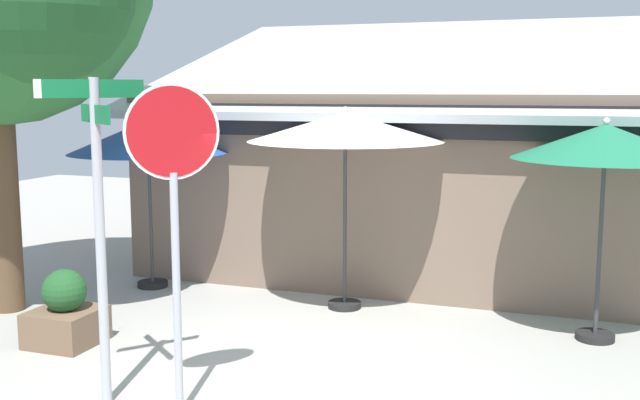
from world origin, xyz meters
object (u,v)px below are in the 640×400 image
object	(u,v)px
sidewalk_planter	(65,314)
stop_sign	(174,185)
patio_umbrella_royal_blue_left	(148,138)
patio_umbrella_forest_green_right	(605,144)
street_sign_post	(98,207)
patio_umbrella_ivory_center	(345,128)

from	to	relation	value
sidewalk_planter	stop_sign	bearing A→B (deg)	-29.48
patio_umbrella_royal_blue_left	patio_umbrella_forest_green_right	size ratio (longest dim) A/B	0.98
street_sign_post	patio_umbrella_ivory_center	bearing A→B (deg)	73.01
stop_sign	patio_umbrella_forest_green_right	size ratio (longest dim) A/B	1.14
patio_umbrella_forest_green_right	patio_umbrella_ivory_center	bearing A→B (deg)	175.38
patio_umbrella_ivory_center	patio_umbrella_forest_green_right	bearing A→B (deg)	-4.62
street_sign_post	sidewalk_planter	distance (m)	2.39
patio_umbrella_ivory_center	sidewalk_planter	distance (m)	4.07
patio_umbrella_royal_blue_left	patio_umbrella_forest_green_right	xyz separation A→B (m)	(6.13, -0.33, 0.09)
patio_umbrella_royal_blue_left	stop_sign	bearing A→B (deg)	-54.93
stop_sign	patio_umbrella_forest_green_right	xyz separation A→B (m)	(3.48, 3.44, 0.21)
patio_umbrella_ivory_center	sidewalk_planter	size ratio (longest dim) A/B	3.06
patio_umbrella_forest_green_right	sidewalk_planter	bearing A→B (deg)	-158.83
patio_umbrella_forest_green_right	sidewalk_planter	world-z (taller)	patio_umbrella_forest_green_right
street_sign_post	patio_umbrella_royal_blue_left	bearing A→B (deg)	116.38
patio_umbrella_royal_blue_left	patio_umbrella_forest_green_right	distance (m)	6.14
street_sign_post	patio_umbrella_forest_green_right	xyz separation A→B (m)	(4.26, 3.43, 0.44)
patio_umbrella_ivory_center	patio_umbrella_royal_blue_left	bearing A→B (deg)	178.47
street_sign_post	stop_sign	xyz separation A→B (m)	(0.78, -0.01, 0.23)
stop_sign	patio_umbrella_ivory_center	distance (m)	3.72
stop_sign	patio_umbrella_ivory_center	world-z (taller)	stop_sign
street_sign_post	stop_sign	distance (m)	0.81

